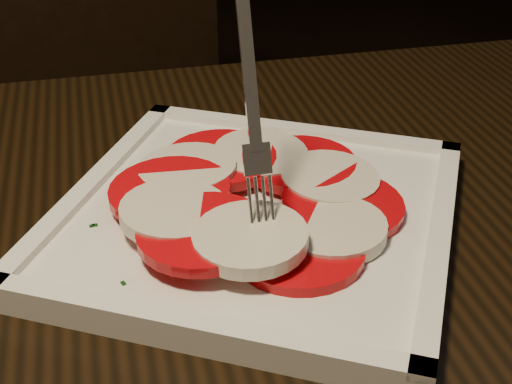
# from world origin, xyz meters

# --- Properties ---
(chair) EXTENTS (0.52, 0.52, 0.93)m
(chair) POSITION_xyz_m (-0.27, 0.62, 0.53)
(chair) COLOR black
(chair) RESTS_ON ground
(plate) EXTENTS (0.37, 0.37, 0.01)m
(plate) POSITION_xyz_m (-0.14, -0.16, 0.76)
(plate) COLOR white
(plate) RESTS_ON table
(caprese_salad) EXTENTS (0.23, 0.22, 0.03)m
(caprese_salad) POSITION_xyz_m (-0.14, -0.16, 0.78)
(caprese_salad) COLOR red
(caprese_salad) RESTS_ON plate
(fork) EXTENTS (0.03, 0.07, 0.15)m
(fork) POSITION_xyz_m (-0.14, -0.17, 0.86)
(fork) COLOR white
(fork) RESTS_ON caprese_salad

